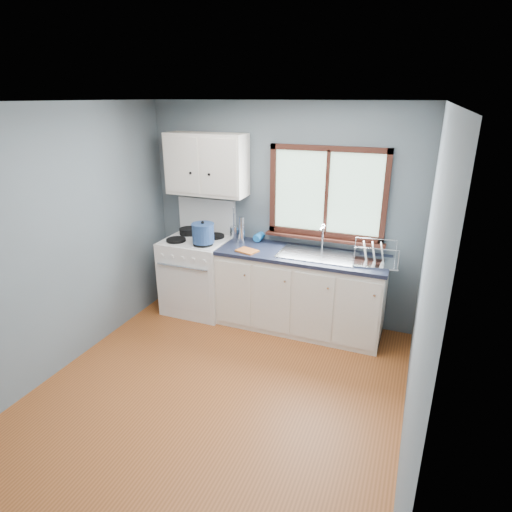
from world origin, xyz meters
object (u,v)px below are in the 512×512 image
at_px(gas_range, 198,273).
at_px(sink, 317,260).
at_px(skillet, 189,230).
at_px(stockpot, 203,233).
at_px(base_cabinets, 300,295).
at_px(utensil_crock, 235,232).
at_px(thermos, 242,230).
at_px(dish_rack, 374,258).

bearing_deg(gas_range, sink, 0.71).
height_order(skillet, stockpot, stockpot).
relative_size(base_cabinets, utensil_crock, 4.87).
relative_size(skillet, stockpot, 1.34).
bearing_deg(utensil_crock, gas_range, -151.56).
height_order(base_cabinets, utensil_crock, utensil_crock).
distance_m(skillet, thermos, 0.73).
height_order(base_cabinets, sink, sink).
relative_size(sink, utensil_crock, 2.21).
distance_m(base_cabinets, utensil_crock, 1.09).
xyz_separation_m(sink, skillet, (-1.66, 0.12, 0.12)).
height_order(base_cabinets, thermos, thermos).
bearing_deg(stockpot, base_cabinets, 8.65).
height_order(utensil_crock, dish_rack, utensil_crock).
xyz_separation_m(sink, thermos, (-0.94, 0.09, 0.22)).
xyz_separation_m(gas_range, sink, (1.49, 0.02, 0.37)).
bearing_deg(utensil_crock, base_cabinets, -12.79).
height_order(sink, skillet, sink).
xyz_separation_m(skillet, dish_rack, (2.26, -0.13, -0.00)).
xyz_separation_m(base_cabinets, thermos, (-0.76, 0.09, 0.67)).
bearing_deg(thermos, skillet, 178.00).
relative_size(gas_range, stockpot, 5.11).
distance_m(gas_range, utensil_crock, 0.69).
bearing_deg(utensil_crock, sink, -10.73).
bearing_deg(stockpot, dish_rack, 4.64).
relative_size(base_cabinets, stockpot, 6.95).
bearing_deg(dish_rack, thermos, 168.12).
bearing_deg(sink, base_cabinets, 179.87).
distance_m(sink, dish_rack, 0.61).
bearing_deg(skillet, gas_range, -29.55).
height_order(utensil_crock, thermos, utensil_crock).
bearing_deg(thermos, base_cabinets, -6.99).
bearing_deg(skillet, stockpot, -30.54).
height_order(stockpot, thermos, thermos).
distance_m(gas_range, stockpot, 0.63).
bearing_deg(utensil_crock, thermos, -38.74).
bearing_deg(dish_rack, stockpot, 176.84).
height_order(sink, stockpot, sink).
distance_m(gas_range, dish_rack, 2.14).
xyz_separation_m(gas_range, utensil_crock, (0.41, 0.22, 0.50)).
relative_size(gas_range, thermos, 4.38).
distance_m(base_cabinets, sink, 0.48).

